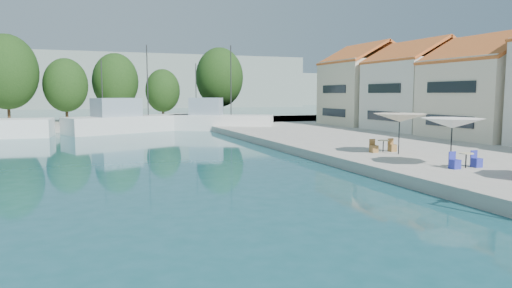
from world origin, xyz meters
name	(u,v)px	position (x,y,z in m)	size (l,w,h in m)	color
quay_right	(501,146)	(22.00, 30.00, 0.30)	(32.00, 92.00, 0.60)	#A09C90
quay_far	(81,125)	(-8.00, 67.00, 0.30)	(90.00, 16.00, 0.60)	#A09C90
hill_west	(3,81)	(-30.00, 160.00, 8.00)	(180.00, 40.00, 16.00)	gray
hill_east	(212,89)	(40.00, 180.00, 6.00)	(140.00, 40.00, 12.00)	gray
building_04	(491,85)	(24.00, 33.00, 5.02)	(9.00, 8.80, 9.20)	beige
building_05	(417,84)	(24.00, 42.00, 5.26)	(8.40, 8.80, 9.70)	silver
building_06	(366,83)	(24.00, 51.00, 5.50)	(9.00, 8.80, 10.20)	beige
trawler_03	(133,122)	(-2.50, 57.20, 1.07)	(15.91, 9.60, 10.20)	silver
trawler_04	(219,121)	(7.12, 55.88, 1.07)	(11.96, 8.47, 10.20)	silver
tree_04	(7,72)	(-16.36, 68.31, 6.95)	(7.43, 7.43, 11.00)	#3F2B19
tree_05	(66,85)	(-9.72, 69.03, 5.37)	(5.59, 5.59, 8.27)	#3F2B19
tree_06	(116,81)	(-3.32, 71.42, 5.97)	(6.29, 6.29, 9.31)	#3F2B19
tree_07	(163,91)	(2.83, 69.13, 4.70)	(4.80, 4.80, 7.11)	#3F2B19
tree_08	(219,77)	(11.76, 71.33, 6.72)	(7.16, 7.16, 10.60)	#3F2B19
umbrella_white	(452,123)	(9.50, 22.10, 2.81)	(3.03, 3.03, 2.47)	black
umbrella_cream	(400,118)	(10.22, 27.06, 2.83)	(3.21, 3.21, 2.48)	black
cafe_table_02	(466,162)	(10.03, 21.62, 0.89)	(1.82, 0.70, 0.76)	black
cafe_table_03	(383,148)	(10.01, 28.30, 0.89)	(1.82, 0.70, 0.76)	black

